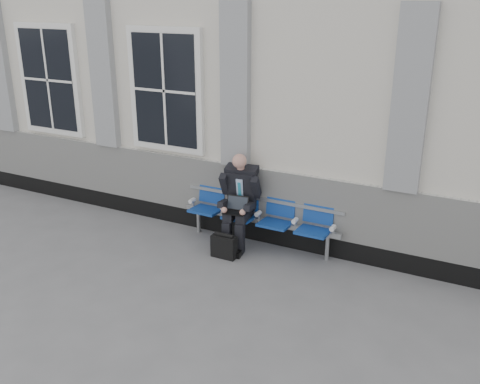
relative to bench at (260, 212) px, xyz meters
The scene contains 5 objects.
ground 2.53m from the bench, 147.55° to the right, with size 70.00×70.00×0.00m, color slate.
station_building 3.44m from the bench, 134.32° to the left, with size 14.40×4.40×4.49m.
bench is the anchor object (origin of this frame).
businessman 0.39m from the bench, 154.17° to the right, with size 0.63×0.85×1.47m.
briefcase 0.79m from the bench, 114.43° to the right, with size 0.38×0.16×0.39m.
Camera 1 is at (5.27, -5.54, 3.66)m, focal length 40.00 mm.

